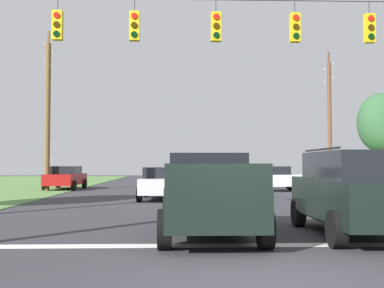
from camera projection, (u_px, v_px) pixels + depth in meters
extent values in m
plane|color=#333338|center=(258.00, 280.00, 6.83)|extent=(120.00, 120.00, 0.00)
cube|color=white|center=(234.00, 245.00, 9.71)|extent=(14.46, 0.45, 0.01)
cube|color=white|center=(212.00, 214.00, 15.71)|extent=(2.50, 0.15, 0.01)
cube|color=white|center=(202.00, 200.00, 21.94)|extent=(2.50, 0.15, 0.01)
cube|color=white|center=(197.00, 192.00, 27.98)|extent=(2.50, 0.15, 0.01)
cylinder|color=black|center=(213.00, 0.00, 15.26)|extent=(16.62, 0.02, 0.02)
cylinder|color=black|center=(58.00, 4.00, 15.09)|extent=(0.02, 0.02, 0.42)
cube|color=yellow|center=(58.00, 25.00, 15.06)|extent=(0.32, 0.24, 0.95)
cylinder|color=red|center=(57.00, 15.00, 14.93)|extent=(0.20, 0.04, 0.20)
cylinder|color=#352203|center=(56.00, 24.00, 14.92)|extent=(0.20, 0.04, 0.20)
cylinder|color=black|center=(56.00, 34.00, 14.91)|extent=(0.20, 0.04, 0.20)
cylinder|color=black|center=(135.00, 5.00, 15.17)|extent=(0.02, 0.02, 0.42)
cube|color=yellow|center=(135.00, 26.00, 15.14)|extent=(0.32, 0.24, 0.95)
cylinder|color=red|center=(134.00, 16.00, 15.01)|extent=(0.20, 0.04, 0.20)
cylinder|color=#352203|center=(134.00, 25.00, 15.00)|extent=(0.20, 0.04, 0.20)
cylinder|color=black|center=(134.00, 34.00, 14.99)|extent=(0.20, 0.04, 0.20)
cylinder|color=black|center=(216.00, 6.00, 15.25)|extent=(0.02, 0.02, 0.42)
cube|color=yellow|center=(216.00, 27.00, 15.22)|extent=(0.32, 0.24, 0.95)
cylinder|color=red|center=(216.00, 17.00, 15.10)|extent=(0.20, 0.04, 0.20)
cylinder|color=#352203|center=(216.00, 26.00, 15.08)|extent=(0.20, 0.04, 0.20)
cylinder|color=black|center=(216.00, 35.00, 15.07)|extent=(0.20, 0.04, 0.20)
cylinder|color=black|center=(295.00, 7.00, 15.34)|extent=(0.02, 0.02, 0.42)
cube|color=yellow|center=(295.00, 28.00, 15.31)|extent=(0.32, 0.24, 0.95)
cylinder|color=red|center=(296.00, 17.00, 15.18)|extent=(0.20, 0.04, 0.20)
cylinder|color=#352203|center=(296.00, 27.00, 15.17)|extent=(0.20, 0.04, 0.20)
cylinder|color=black|center=(296.00, 36.00, 15.16)|extent=(0.20, 0.04, 0.20)
cylinder|color=black|center=(369.00, 8.00, 15.41)|extent=(0.02, 0.02, 0.42)
cube|color=yellow|center=(369.00, 28.00, 15.39)|extent=(0.32, 0.24, 0.95)
cylinder|color=red|center=(371.00, 18.00, 15.26)|extent=(0.20, 0.04, 0.20)
cylinder|color=#352203|center=(371.00, 27.00, 15.25)|extent=(0.20, 0.04, 0.20)
cylinder|color=black|center=(371.00, 36.00, 15.23)|extent=(0.20, 0.04, 0.20)
cube|color=black|center=(209.00, 200.00, 11.14)|extent=(2.01, 5.40, 0.85)
cube|color=black|center=(207.00, 167.00, 11.82)|extent=(1.85, 1.90, 0.70)
cube|color=black|center=(168.00, 174.00, 9.79)|extent=(0.10, 2.38, 0.45)
cube|color=black|center=(258.00, 174.00, 9.85)|extent=(0.10, 2.38, 0.45)
cube|color=black|center=(219.00, 176.00, 8.52)|extent=(1.96, 0.10, 0.45)
cylinder|color=black|center=(168.00, 211.00, 12.92)|extent=(0.28, 0.80, 0.80)
cylinder|color=black|center=(240.00, 210.00, 12.99)|extent=(0.28, 0.80, 0.80)
cylinder|color=black|center=(165.00, 229.00, 9.26)|extent=(0.28, 0.80, 0.80)
cylinder|color=black|center=(265.00, 229.00, 9.32)|extent=(0.28, 0.80, 0.80)
cube|color=black|center=(355.00, 199.00, 11.07)|extent=(2.06, 4.84, 0.95)
cube|color=black|center=(357.00, 165.00, 10.95)|extent=(1.87, 3.24, 0.65)
cylinder|color=black|center=(321.00, 149.00, 10.96)|extent=(0.11, 2.72, 0.05)
cylinder|color=black|center=(298.00, 212.00, 12.67)|extent=(0.28, 0.77, 0.76)
cylinder|color=black|center=(370.00, 212.00, 12.69)|extent=(0.28, 0.77, 0.76)
cylinder|color=black|center=(337.00, 229.00, 9.41)|extent=(0.28, 0.77, 0.76)
cube|color=silver|center=(271.00, 180.00, 28.61)|extent=(4.32, 1.84, 0.70)
cube|color=black|center=(271.00, 170.00, 28.64)|extent=(2.11, 1.64, 0.50)
cylinder|color=black|center=(291.00, 185.00, 29.53)|extent=(0.64, 0.23, 0.64)
cylinder|color=black|center=(298.00, 187.00, 27.73)|extent=(0.64, 0.23, 0.64)
cylinder|color=black|center=(246.00, 185.00, 29.46)|extent=(0.64, 0.23, 0.64)
cylinder|color=black|center=(250.00, 187.00, 27.66)|extent=(0.64, 0.23, 0.64)
cube|color=silver|center=(162.00, 185.00, 22.11)|extent=(1.99, 4.38, 0.70)
cube|color=black|center=(162.00, 172.00, 22.14)|extent=(1.71, 2.17, 0.50)
cylinder|color=black|center=(180.00, 195.00, 20.67)|extent=(0.25, 0.65, 0.64)
cylinder|color=black|center=(139.00, 195.00, 20.69)|extent=(0.25, 0.65, 0.64)
cylinder|color=black|center=(182.00, 191.00, 23.50)|extent=(0.25, 0.65, 0.64)
cylinder|color=black|center=(146.00, 191.00, 23.53)|extent=(0.25, 0.65, 0.64)
cube|color=maroon|center=(66.00, 179.00, 30.53)|extent=(1.96, 4.37, 0.70)
cube|color=black|center=(66.00, 170.00, 30.56)|extent=(1.70, 2.16, 0.50)
cylinder|color=black|center=(58.00, 184.00, 31.94)|extent=(0.24, 0.65, 0.64)
cylinder|color=black|center=(85.00, 184.00, 31.93)|extent=(0.24, 0.65, 0.64)
cylinder|color=black|center=(45.00, 186.00, 29.10)|extent=(0.24, 0.65, 0.64)
cylinder|color=black|center=(74.00, 186.00, 29.09)|extent=(0.24, 0.65, 0.64)
cylinder|color=brown|center=(330.00, 125.00, 31.61)|extent=(0.27, 0.27, 8.55)
cube|color=brown|center=(329.00, 68.00, 31.77)|extent=(0.12, 0.12, 2.23)
cylinder|color=#B2B7BC|center=(325.00, 69.00, 32.66)|extent=(0.08, 0.08, 0.12)
cylinder|color=#B2B7BC|center=(333.00, 64.00, 30.88)|extent=(0.08, 0.08, 0.12)
cube|color=brown|center=(329.00, 81.00, 31.73)|extent=(0.12, 0.12, 2.20)
cylinder|color=#B2B7BC|center=(325.00, 82.00, 32.61)|extent=(0.08, 0.08, 0.12)
cylinder|color=#B2B7BC|center=(333.00, 77.00, 30.86)|extent=(0.08, 0.08, 0.12)
cylinder|color=brown|center=(48.00, 117.00, 29.20)|extent=(0.32, 0.32, 9.22)
cube|color=brown|center=(49.00, 50.00, 29.37)|extent=(0.12, 0.12, 2.37)
cylinder|color=#B2B7BC|center=(53.00, 52.00, 30.32)|extent=(0.08, 0.08, 0.12)
cylinder|color=#B2B7BC|center=(44.00, 44.00, 28.43)|extent=(0.08, 0.08, 0.12)
cube|color=brown|center=(48.00, 64.00, 29.33)|extent=(0.12, 0.12, 1.96)
cylinder|color=#B2B7BC|center=(52.00, 65.00, 30.12)|extent=(0.08, 0.08, 0.12)
cylinder|color=#B2B7BC|center=(45.00, 59.00, 28.56)|extent=(0.08, 0.08, 0.12)
cylinder|color=brown|center=(382.00, 164.00, 31.68)|extent=(0.26, 0.26, 3.35)
ellipsoid|color=#305C35|center=(381.00, 123.00, 31.80)|extent=(3.14, 3.14, 4.05)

